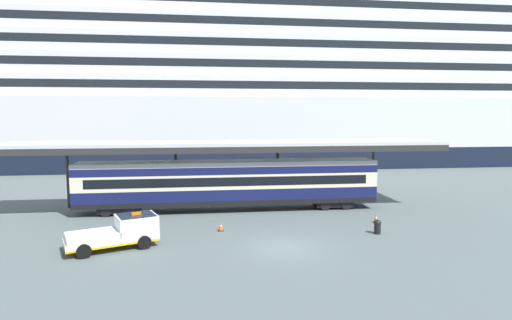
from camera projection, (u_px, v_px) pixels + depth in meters
ground_plane at (284, 248)px, 24.72m from camera, size 400.00×400.00×0.00m
cruise_ship at (347, 87)px, 71.66m from camera, size 163.57×26.43×38.37m
platform_canopy at (229, 145)px, 34.27m from camera, size 36.05×5.07×5.67m
train_carriage at (229, 183)px, 34.21m from camera, size 24.38×2.81×4.11m
service_truck at (121, 231)px, 24.69m from camera, size 5.58×3.80×2.02m
traffic_cone_near at (376, 218)px, 30.36m from camera, size 0.36×0.36×0.68m
traffic_cone_mid at (221, 227)px, 28.27m from camera, size 0.36×0.36×0.61m
quay_bollard at (377, 226)px, 27.55m from camera, size 0.48×0.48×0.96m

